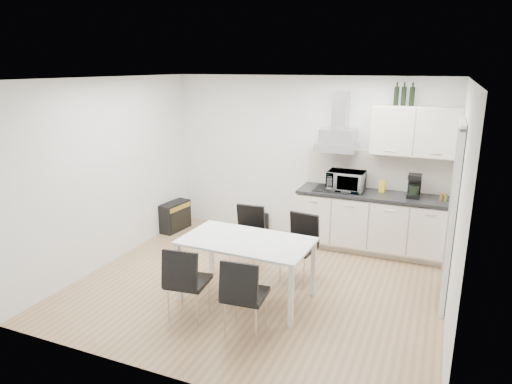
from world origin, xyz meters
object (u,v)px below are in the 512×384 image
chair_far_right (298,249)px  chair_near_left (188,282)px  kitchenette (376,199)px  chair_near_right (245,295)px  chair_far_left (246,239)px  guitar_amp (175,216)px  dining_table (247,246)px  floor_speaker (262,222)px

chair_far_right → chair_near_left: same height
kitchenette → chair_near_right: bearing=-107.5°
chair_near_left → kitchenette: bearing=53.7°
chair_far_left → chair_near_right: (0.64, -1.45, 0.00)m
kitchenette → guitar_amp: (-3.30, -0.39, -0.58)m
dining_table → chair_far_left: (-0.33, 0.73, -0.24)m
chair_near_right → floor_speaker: size_ratio=2.92×
guitar_amp → floor_speaker: 1.50m
chair_near_left → chair_far_right: bearing=52.4°
dining_table → chair_near_right: 0.81m
chair_far_right → chair_near_left: size_ratio=1.00×
guitar_amp → floor_speaker: guitar_amp is taller
guitar_amp → floor_speaker: bearing=28.8°
chair_far_left → floor_speaker: (-0.39, 1.52, -0.29)m
kitchenette → chair_near_right: (-0.89, -2.81, -0.39)m
dining_table → floor_speaker: dining_table is taller
chair_far_right → dining_table: bearing=65.1°
chair_near_right → kitchenette: bearing=67.9°
chair_far_left → floor_speaker: chair_far_left is taller
chair_near_left → guitar_amp: (-1.71, 2.39, -0.19)m
chair_near_right → guitar_amp: bearing=130.3°
chair_near_left → guitar_amp: 2.94m
dining_table → chair_far_right: bearing=60.0°
chair_near_right → guitar_amp: chair_near_right is taller
chair_far_right → chair_near_right: 1.40m
floor_speaker → dining_table: bearing=-51.8°
chair_far_left → chair_near_left: 1.42m
chair_near_right → dining_table: bearing=108.4°
guitar_amp → floor_speaker: (1.39, 0.56, -0.10)m
chair_near_left → chair_near_right: bearing=-8.8°
kitchenette → floor_speaker: 2.04m
chair_far_left → guitar_amp: 2.03m
dining_table → chair_far_left: 0.84m
kitchenette → floor_speaker: bearing=175.1°
kitchenette → dining_table: kitchenette is taller
chair_far_right → chair_near_right: size_ratio=1.00×
chair_far_left → chair_near_right: bearing=110.7°
floor_speaker → kitchenette: bearing=15.6°
kitchenette → chair_far_left: kitchenette is taller
chair_far_right → guitar_amp: size_ratio=1.43×
chair_near_left → chair_near_right: same height
dining_table → floor_speaker: (-0.72, 2.26, -0.53)m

